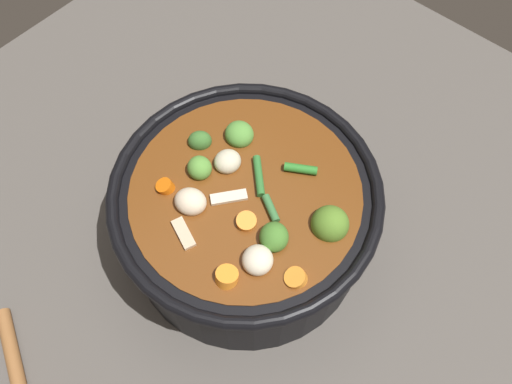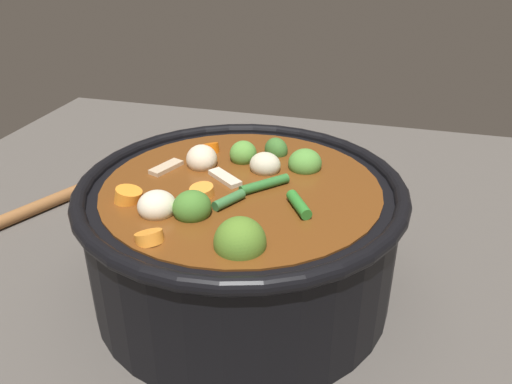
# 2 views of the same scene
# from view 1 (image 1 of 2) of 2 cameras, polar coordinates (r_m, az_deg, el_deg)

# --- Properties ---
(ground_plane) EXTENTS (1.10, 1.10, 0.00)m
(ground_plane) POSITION_cam_1_polar(r_m,az_deg,el_deg) (0.72, -0.99, -4.87)
(ground_plane) COLOR #514C47
(cooking_pot) EXTENTS (0.32, 0.32, 0.15)m
(cooking_pot) POSITION_cam_1_polar(r_m,az_deg,el_deg) (0.65, -1.07, -2.35)
(cooking_pot) COLOR black
(cooking_pot) RESTS_ON ground_plane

